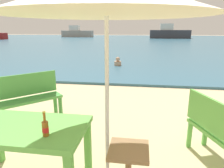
# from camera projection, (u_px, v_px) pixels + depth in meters

# --- Properties ---
(sea_water) EXTENTS (120.00, 50.00, 0.08)m
(sea_water) POSITION_uv_depth(u_px,v_px,m) (143.00, 41.00, 30.49)
(sea_water) COLOR #386B84
(sea_water) RESTS_ON ground_plane
(picnic_table_green) EXTENTS (1.40, 0.80, 0.76)m
(picnic_table_green) POSITION_uv_depth(u_px,v_px,m) (25.00, 135.00, 2.33)
(picnic_table_green) COLOR #60B24C
(picnic_table_green) RESTS_ON ground_plane
(beer_bottle_amber) EXTENTS (0.07, 0.07, 0.26)m
(beer_bottle_amber) POSITION_uv_depth(u_px,v_px,m) (45.00, 127.00, 2.07)
(beer_bottle_amber) COLOR brown
(beer_bottle_amber) RESTS_ON picnic_table_green
(side_table_wood) EXTENTS (0.44, 0.44, 0.54)m
(side_table_wood) POSITION_uv_depth(u_px,v_px,m) (128.00, 163.00, 2.31)
(side_table_wood) COLOR olive
(side_table_wood) RESTS_ON ground_plane
(bench_green_left) EXTENTS (0.76, 1.25, 0.95)m
(bench_green_left) POSITION_uv_depth(u_px,v_px,m) (222.00, 132.00, 2.62)
(bench_green_left) COLOR #60B24C
(bench_green_left) RESTS_ON ground_plane
(bench_green_right) EXTENTS (1.10, 1.11, 0.95)m
(bench_green_right) POSITION_uv_depth(u_px,v_px,m) (29.00, 94.00, 4.10)
(bench_green_right) COLOR #4C9E47
(bench_green_right) RESTS_ON ground_plane
(swimmer_person) EXTENTS (0.34, 0.34, 0.41)m
(swimmer_person) POSITION_uv_depth(u_px,v_px,m) (118.00, 62.00, 9.97)
(swimmer_person) COLOR tan
(swimmer_person) RESTS_ON sea_water
(boat_sailboat) EXTENTS (7.13, 1.94, 2.59)m
(boat_sailboat) POSITION_uv_depth(u_px,v_px,m) (169.00, 33.00, 37.39)
(boat_sailboat) COLOR #38383F
(boat_sailboat) RESTS_ON sea_water
(boat_cargo_ship) EXTENTS (6.48, 1.77, 2.36)m
(boat_cargo_ship) POSITION_uv_depth(u_px,v_px,m) (77.00, 33.00, 43.14)
(boat_cargo_ship) COLOR gray
(boat_cargo_ship) RESTS_ON sea_water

